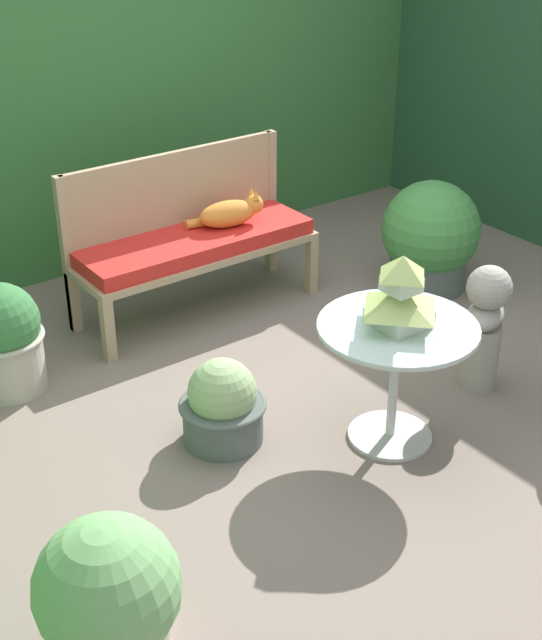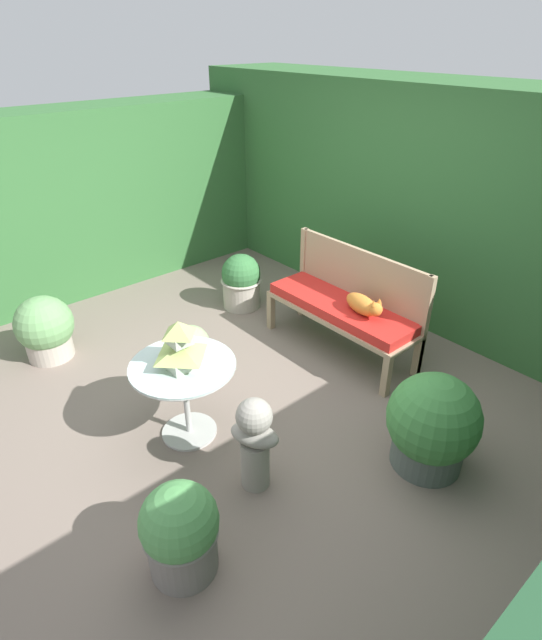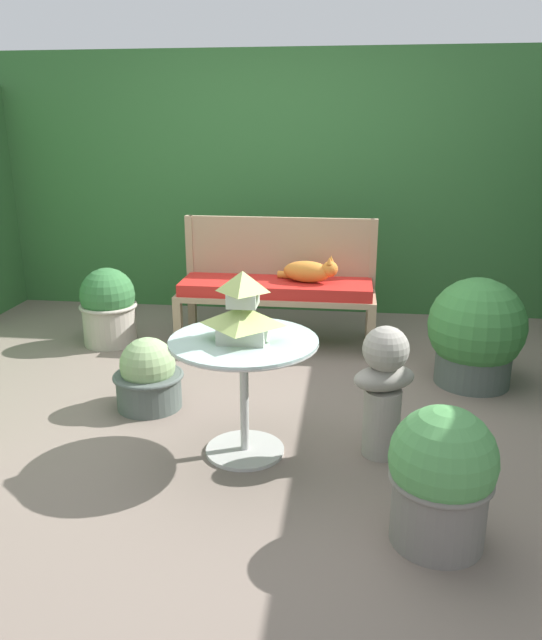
{
  "view_description": "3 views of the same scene",
  "coord_description": "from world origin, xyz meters",
  "px_view_note": "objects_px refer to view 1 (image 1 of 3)",
  "views": [
    {
      "loc": [
        -2.48,
        -3.12,
        2.55
      ],
      "look_at": [
        -0.08,
        0.15,
        0.35
      ],
      "focal_mm": 50.0,
      "sensor_mm": 36.0,
      "label": 1
    },
    {
      "loc": [
        2.58,
        -2.0,
        2.6
      ],
      "look_at": [
        -0.17,
        0.39,
        0.48
      ],
      "focal_mm": 28.0,
      "sensor_mm": 36.0,
      "label": 2
    },
    {
      "loc": [
        0.57,
        -3.46,
        1.63
      ],
      "look_at": [
        0.07,
        0.41,
        0.39
      ],
      "focal_mm": 35.0,
      "sensor_mm": 36.0,
      "label": 3
    }
  ],
  "objects_px": {
    "potted_plant_patio_mid": "(223,406)",
    "pagoda_birdhouse": "(400,296)",
    "potted_plant_table_far": "(430,238)",
    "potted_plant_table_near": "(109,599)",
    "patio_table": "(396,350)",
    "cat": "(230,213)",
    "garden_bench": "(196,247)",
    "garden_bust": "(485,321)",
    "potted_plant_path_edge": "(2,339)"
  },
  "relations": [
    {
      "from": "patio_table",
      "to": "potted_plant_table_near",
      "type": "distance_m",
      "value": 1.75
    },
    {
      "from": "potted_plant_patio_mid",
      "to": "potted_plant_table_near",
      "type": "height_order",
      "value": "potted_plant_table_near"
    },
    {
      "from": "potted_plant_table_near",
      "to": "potted_plant_table_far",
      "type": "xyz_separation_m",
      "value": [
        3.01,
        1.48,
        0.05
      ]
    },
    {
      "from": "patio_table",
      "to": "potted_plant_table_far",
      "type": "height_order",
      "value": "potted_plant_table_far"
    },
    {
      "from": "garden_bust",
      "to": "potted_plant_table_far",
      "type": "relative_size",
      "value": 0.98
    },
    {
      "from": "patio_table",
      "to": "potted_plant_patio_mid",
      "type": "xyz_separation_m",
      "value": [
        -0.66,
        0.46,
        -0.3
      ]
    },
    {
      "from": "garden_bust",
      "to": "potted_plant_table_near",
      "type": "bearing_deg",
      "value": 166.5
    },
    {
      "from": "potted_plant_patio_mid",
      "to": "pagoda_birdhouse",
      "type": "bearing_deg",
      "value": -35.11
    },
    {
      "from": "garden_bench",
      "to": "potted_plant_table_near",
      "type": "bearing_deg",
      "value": -128.54
    },
    {
      "from": "cat",
      "to": "potted_plant_patio_mid",
      "type": "distance_m",
      "value": 1.53
    },
    {
      "from": "garden_bust",
      "to": "potted_plant_path_edge",
      "type": "distance_m",
      "value": 2.47
    },
    {
      "from": "patio_table",
      "to": "pagoda_birdhouse",
      "type": "height_order",
      "value": "pagoda_birdhouse"
    },
    {
      "from": "potted_plant_path_edge",
      "to": "potted_plant_patio_mid",
      "type": "bearing_deg",
      "value": -58.37
    },
    {
      "from": "potted_plant_table_far",
      "to": "potted_plant_table_near",
      "type": "bearing_deg",
      "value": -153.83
    },
    {
      "from": "cat",
      "to": "pagoda_birdhouse",
      "type": "distance_m",
      "value": 1.69
    },
    {
      "from": "garden_bench",
      "to": "potted_plant_path_edge",
      "type": "bearing_deg",
      "value": -173.34
    },
    {
      "from": "potted_plant_table_near",
      "to": "potted_plant_table_far",
      "type": "height_order",
      "value": "potted_plant_table_far"
    },
    {
      "from": "potted_plant_path_edge",
      "to": "potted_plant_table_far",
      "type": "relative_size",
      "value": 0.84
    },
    {
      "from": "garden_bench",
      "to": "potted_plant_path_edge",
      "type": "distance_m",
      "value": 1.28
    },
    {
      "from": "garden_bench",
      "to": "pagoda_birdhouse",
      "type": "distance_m",
      "value": 1.7
    },
    {
      "from": "garden_bench",
      "to": "potted_plant_table_far",
      "type": "distance_m",
      "value": 1.49
    },
    {
      "from": "patio_table",
      "to": "potted_plant_table_far",
      "type": "bearing_deg",
      "value": 39.14
    },
    {
      "from": "garden_bust",
      "to": "cat",
      "type": "bearing_deg",
      "value": 82.09
    },
    {
      "from": "potted_plant_table_near",
      "to": "garden_bust",
      "type": "bearing_deg",
      "value": 11.25
    },
    {
      "from": "potted_plant_path_edge",
      "to": "patio_table",
      "type": "bearing_deg",
      "value": -49.27
    },
    {
      "from": "potted_plant_patio_mid",
      "to": "cat",
      "type": "bearing_deg",
      "value": 54.21
    },
    {
      "from": "cat",
      "to": "potted_plant_table_far",
      "type": "distance_m",
      "value": 1.28
    },
    {
      "from": "patio_table",
      "to": "potted_plant_patio_mid",
      "type": "distance_m",
      "value": 0.86
    },
    {
      "from": "garden_bench",
      "to": "cat",
      "type": "bearing_deg",
      "value": -0.85
    },
    {
      "from": "patio_table",
      "to": "garden_bust",
      "type": "xyz_separation_m",
      "value": [
        0.69,
        0.07,
        -0.1
      ]
    },
    {
      "from": "pagoda_birdhouse",
      "to": "potted_plant_table_near",
      "type": "height_order",
      "value": "pagoda_birdhouse"
    },
    {
      "from": "cat",
      "to": "potted_plant_patio_mid",
      "type": "height_order",
      "value": "cat"
    },
    {
      "from": "cat",
      "to": "garden_bench",
      "type": "bearing_deg",
      "value": -171.18
    },
    {
      "from": "patio_table",
      "to": "pagoda_birdhouse",
      "type": "xyz_separation_m",
      "value": [
        -0.0,
        0.0,
        0.28
      ]
    },
    {
      "from": "potted_plant_patio_mid",
      "to": "potted_plant_table_near",
      "type": "distance_m",
      "value": 1.35
    },
    {
      "from": "garden_bust",
      "to": "potted_plant_path_edge",
      "type": "bearing_deg",
      "value": 119.32
    },
    {
      "from": "garden_bench",
      "to": "potted_plant_table_near",
      "type": "distance_m",
      "value": 2.65
    },
    {
      "from": "pagoda_birdhouse",
      "to": "potted_plant_patio_mid",
      "type": "distance_m",
      "value": 0.99
    },
    {
      "from": "cat",
      "to": "pagoda_birdhouse",
      "type": "relative_size",
      "value": 1.34
    },
    {
      "from": "cat",
      "to": "potted_plant_table_near",
      "type": "relative_size",
      "value": 0.77
    },
    {
      "from": "cat",
      "to": "potted_plant_table_near",
      "type": "height_order",
      "value": "cat"
    },
    {
      "from": "garden_bust",
      "to": "potted_plant_patio_mid",
      "type": "xyz_separation_m",
      "value": [
        -1.35,
        0.39,
        -0.19
      ]
    },
    {
      "from": "garden_bust",
      "to": "potted_plant_patio_mid",
      "type": "distance_m",
      "value": 1.42
    },
    {
      "from": "patio_table",
      "to": "potted_plant_table_far",
      "type": "xyz_separation_m",
      "value": [
        1.32,
        1.08,
        -0.15
      ]
    },
    {
      "from": "garden_bench",
      "to": "garden_bust",
      "type": "relative_size",
      "value": 2.15
    },
    {
      "from": "cat",
      "to": "potted_plant_table_far",
      "type": "xyz_separation_m",
      "value": [
        1.11,
        -0.59,
        -0.24
      ]
    },
    {
      "from": "cat",
      "to": "potted_plant_table_far",
      "type": "bearing_deg",
      "value": -18.27
    },
    {
      "from": "pagoda_birdhouse",
      "to": "cat",
      "type": "bearing_deg",
      "value": 82.81
    },
    {
      "from": "pagoda_birdhouse",
      "to": "garden_bust",
      "type": "relative_size",
      "value": 0.5
    },
    {
      "from": "patio_table",
      "to": "garden_bust",
      "type": "height_order",
      "value": "garden_bust"
    }
  ]
}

